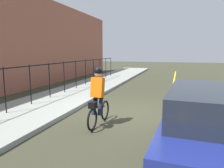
{
  "coord_description": "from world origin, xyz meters",
  "views": [
    {
      "loc": [
        -7.44,
        -1.9,
        2.28
      ],
      "look_at": [
        0.5,
        0.6,
        1.0
      ],
      "focal_mm": 34.05,
      "sensor_mm": 36.0,
      "label": 1
    }
  ],
  "objects": [
    {
      "name": "cyclist_lead",
      "position": [
        -1.53,
        0.41,
        0.91
      ],
      "size": [
        1.71,
        0.37,
        1.83
      ],
      "rotation": [
        0.0,
        0.0,
        -0.02
      ],
      "color": "black",
      "rests_on": "ground"
    },
    {
      "name": "lane_line_centre",
      "position": [
        0.0,
        -1.6,
        0.0
      ],
      "size": [
        36.0,
        0.12,
        0.01
      ],
      "primitive_type": "cube",
      "color": "yellow",
      "rests_on": "ground"
    },
    {
      "name": "building_wall",
      "position": [
        2.0,
        7.0,
        2.89
      ],
      "size": [
        28.0,
        0.8,
        5.78
      ],
      "primitive_type": "cube",
      "color": "#9A5744",
      "rests_on": "ground"
    },
    {
      "name": "ground_plane",
      "position": [
        0.0,
        0.0,
        0.0
      ],
      "size": [
        80.0,
        80.0,
        0.0
      ],
      "primitive_type": "plane",
      "color": "#363726"
    },
    {
      "name": "iron_fence",
      "position": [
        1.0,
        3.8,
        1.28
      ],
      "size": [
        18.74,
        0.04,
        1.6
      ],
      "color": "black",
      "rests_on": "sidewalk"
    },
    {
      "name": "patrol_sedan",
      "position": [
        -2.99,
        -2.57,
        0.82
      ],
      "size": [
        4.49,
        2.12,
        1.58
      ],
      "rotation": [
        0.0,
        0.0,
        -0.06
      ],
      "color": "navy",
      "rests_on": "ground"
    },
    {
      "name": "sidewalk",
      "position": [
        0.0,
        3.4,
        0.07
      ],
      "size": [
        40.0,
        3.2,
        0.15
      ],
      "primitive_type": "cube",
      "color": "gray",
      "rests_on": "ground"
    }
  ]
}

